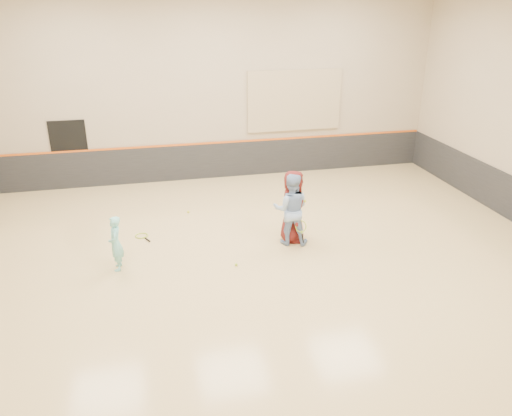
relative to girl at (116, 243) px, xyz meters
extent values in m
cube|color=tan|center=(3.00, -0.30, -0.74)|extent=(15.00, 12.00, 0.20)
cube|color=tan|center=(3.00, 5.71, 2.36)|extent=(15.00, 0.02, 6.00)
cube|color=tan|center=(3.00, -6.31, 2.36)|extent=(15.00, 0.02, 6.00)
cube|color=#232326|center=(3.00, 5.67, -0.04)|extent=(14.90, 0.04, 1.20)
cube|color=#D85914|center=(3.00, 5.66, 0.58)|extent=(14.90, 0.03, 0.06)
cube|color=tan|center=(5.80, 5.65, 1.86)|extent=(3.20, 0.08, 2.00)
cube|color=black|center=(-1.50, 5.68, 0.46)|extent=(1.10, 0.05, 2.20)
imported|color=#7BD5D3|center=(0.00, 0.00, 0.00)|extent=(0.32, 0.47, 1.28)
imported|color=#8BA8D7|center=(4.16, 0.39, 0.27)|extent=(1.04, 0.90, 1.82)
imported|color=#5E1716|center=(4.25, 0.54, 0.28)|extent=(0.83, 1.03, 1.84)
sphere|color=#B0CF30|center=(2.62, -0.47, -0.60)|extent=(0.07, 0.07, 0.07)
sphere|color=yellow|center=(4.48, 0.29, 0.49)|extent=(0.07, 0.07, 0.07)
sphere|color=yellow|center=(1.86, 2.82, -0.60)|extent=(0.07, 0.07, 0.07)
camera|label=1|loc=(0.85, -10.32, 5.04)|focal=35.00mm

